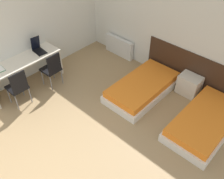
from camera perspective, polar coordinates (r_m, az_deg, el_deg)
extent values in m
plane|color=#9E7F56|center=(4.93, -19.22, -17.84)|extent=(20.00, 20.00, 0.00)
cube|color=silver|center=(6.18, 12.34, 14.16)|extent=(5.80, 0.05, 2.70)
cube|color=silver|center=(6.44, -17.94, 14.24)|extent=(0.05, 5.14, 2.70)
cube|color=#382316|center=(6.24, 18.63, 3.59)|extent=(2.71, 0.03, 0.95)
cube|color=silver|center=(6.06, 6.96, -0.05)|extent=(0.99, 1.88, 0.19)
cube|color=orange|center=(5.95, 7.09, 1.20)|extent=(0.91, 1.80, 0.15)
cube|color=silver|center=(5.58, 20.30, -7.44)|extent=(0.99, 1.88, 0.19)
cube|color=orange|center=(5.46, 20.71, -6.23)|extent=(0.91, 1.80, 0.15)
cube|color=beige|center=(6.20, 17.22, 1.00)|extent=(0.51, 0.38, 0.49)
cube|color=silver|center=(7.30, 1.63, 9.79)|extent=(0.95, 0.12, 0.54)
cube|color=beige|center=(6.24, -19.94, 6.16)|extent=(0.60, 1.83, 0.04)
cube|color=beige|center=(6.79, -12.89, 6.92)|extent=(0.54, 0.04, 0.71)
cube|color=black|center=(6.25, -13.84, 4.51)|extent=(0.41, 0.41, 0.05)
cube|color=black|center=(5.97, -13.12, 5.77)|extent=(0.04, 0.36, 0.45)
cylinder|color=slate|center=(6.43, -15.62, 2.66)|extent=(0.02, 0.02, 0.43)
cylinder|color=slate|center=(6.58, -13.27, 4.08)|extent=(0.02, 0.02, 0.43)
cylinder|color=slate|center=(6.20, -13.74, 1.40)|extent=(0.02, 0.02, 0.43)
cylinder|color=slate|center=(6.35, -11.35, 2.90)|extent=(0.02, 0.02, 0.43)
cube|color=black|center=(5.93, -20.89, 0.48)|extent=(0.41, 0.41, 0.05)
cube|color=black|center=(5.64, -20.54, 1.58)|extent=(0.03, 0.36, 0.45)
cylinder|color=slate|center=(6.16, -22.49, -1.27)|extent=(0.02, 0.02, 0.43)
cylinder|color=slate|center=(6.25, -19.84, 0.25)|extent=(0.02, 0.02, 0.43)
cylinder|color=slate|center=(5.91, -20.91, -2.82)|extent=(0.02, 0.02, 0.43)
cylinder|color=slate|center=(6.00, -18.17, -1.21)|extent=(0.02, 0.02, 0.43)
cube|color=black|center=(6.40, -16.19, 8.32)|extent=(0.37, 0.25, 0.02)
cube|color=black|center=(6.43, -17.13, 10.16)|extent=(0.10, 0.23, 0.35)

